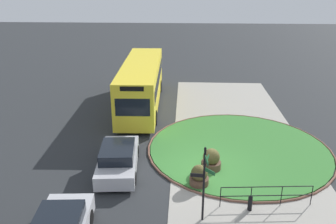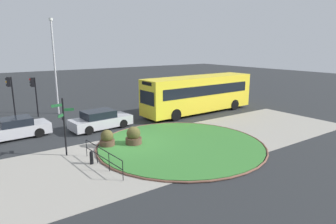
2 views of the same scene
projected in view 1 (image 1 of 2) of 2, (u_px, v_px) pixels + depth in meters
ground at (203, 172)px, 17.75m from camera, size 120.00×120.00×0.00m
sidewalk_paving at (247, 173)px, 17.65m from camera, size 32.00×7.59×0.02m
grass_island at (239, 149)px, 20.06m from camera, size 10.10×10.10×0.10m
grass_kerb_ring at (239, 149)px, 20.06m from camera, size 10.41×10.41×0.11m
signpost_directional at (204, 179)px, 13.59m from camera, size 1.17×0.91×3.30m
bollard_foreground at (250, 203)px, 14.73m from camera, size 0.19×0.19×0.73m
railing_grass_edge at (266, 193)px, 14.91m from camera, size 0.34×3.94×0.99m
bus_yellow at (141, 83)px, 26.13m from camera, size 11.22×2.84×3.34m
car_trailing at (118, 159)px, 17.70m from camera, size 4.61×2.22×1.40m
planter_near_signpost at (211, 161)px, 17.76m from camera, size 1.01×1.01×1.19m
planter_kerbside at (199, 177)px, 16.44m from camera, size 0.92×0.92×1.07m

